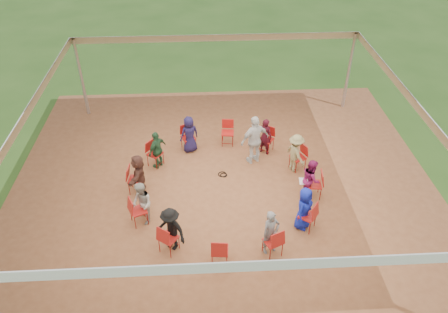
{
  "coord_description": "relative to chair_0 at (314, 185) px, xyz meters",
  "views": [
    {
      "loc": [
        -0.56,
        -9.92,
        8.69
      ],
      "look_at": [
        0.01,
        0.3,
        1.17
      ],
      "focal_mm": 35.0,
      "sensor_mm": 36.0,
      "label": 1
    }
  ],
  "objects": [
    {
      "name": "ground",
      "position": [
        -2.63,
        0.26,
        -0.45
      ],
      "size": [
        80.0,
        80.0,
        0.0
      ],
      "primitive_type": "plane",
      "color": "#2A4E18",
      "rests_on": "ground"
    },
    {
      "name": "dirt_patch",
      "position": [
        -2.63,
        0.26,
        -0.44
      ],
      "size": [
        13.0,
        13.0,
        0.0
      ],
      "primitive_type": "plane",
      "color": "brown",
      "rests_on": "ground"
    },
    {
      "name": "tent",
      "position": [
        -2.63,
        0.26,
        1.92
      ],
      "size": [
        10.33,
        10.33,
        3.0
      ],
      "color": "#B2B2B7",
      "rests_on": "ground"
    },
    {
      "name": "chair_0",
      "position": [
        0.0,
        0.0,
        0.0
      ],
      "size": [
        0.48,
        0.46,
        0.9
      ],
      "primitive_type": null,
      "rotation": [
        0.0,
        0.0,
        1.47
      ],
      "color": "#B01A15",
      "rests_on": "ground"
    },
    {
      "name": "chair_1",
      "position": [
        -0.22,
        1.35,
        0.0
      ],
      "size": [
        0.57,
        0.56,
        0.9
      ],
      "primitive_type": null,
      "rotation": [
        0.0,
        0.0,
        2.0
      ],
      "color": "#B01A15",
      "rests_on": "ground"
    },
    {
      "name": "chair_2",
      "position": [
        -1.09,
        2.41,
        0.0
      ],
      "size": [
        0.6,
        0.6,
        0.9
      ],
      "primitive_type": null,
      "rotation": [
        0.0,
        0.0,
        2.52
      ],
      "color": "#B01A15",
      "rests_on": "ground"
    },
    {
      "name": "chair_3",
      "position": [
        -2.37,
        2.89,
        0.0
      ],
      "size": [
        0.46,
        0.48,
        0.9
      ],
      "primitive_type": null,
      "rotation": [
        0.0,
        0.0,
        3.04
      ],
      "color": "#B01A15",
      "rests_on": "ground"
    },
    {
      "name": "chair_4",
      "position": [
        -3.73,
        2.67,
        0.0
      ],
      "size": [
        0.56,
        0.57,
        0.9
      ],
      "primitive_type": null,
      "rotation": [
        0.0,
        0.0,
        -2.72
      ],
      "color": "#B01A15",
      "rests_on": "ground"
    },
    {
      "name": "chair_5",
      "position": [
        -4.78,
        1.8,
        0.0
      ],
      "size": [
        0.6,
        0.6,
        0.9
      ],
      "primitive_type": null,
      "rotation": [
        0.0,
        0.0,
        -2.19
      ],
      "color": "#B01A15",
      "rests_on": "ground"
    },
    {
      "name": "chair_6",
      "position": [
        -5.27,
        0.52,
        0.0
      ],
      "size": [
        0.48,
        0.46,
        0.9
      ],
      "primitive_type": null,
      "rotation": [
        0.0,
        0.0,
        -1.67
      ],
      "color": "#B01A15",
      "rests_on": "ground"
    },
    {
      "name": "chair_7",
      "position": [
        -5.04,
        -0.83,
        0.0
      ],
      "size": [
        0.57,
        0.56,
        0.9
      ],
      "primitive_type": null,
      "rotation": [
        0.0,
        0.0,
        -1.15
      ],
      "color": "#B01A15",
      "rests_on": "ground"
    },
    {
      "name": "chair_8",
      "position": [
        -4.18,
        -1.89,
        0.0
      ],
      "size": [
        0.6,
        0.6,
        0.9
      ],
      "primitive_type": null,
      "rotation": [
        0.0,
        0.0,
        -0.62
      ],
      "color": "#B01A15",
      "rests_on": "ground"
    },
    {
      "name": "chair_9",
      "position": [
        -2.89,
        -2.37,
        0.0
      ],
      "size": [
        0.46,
        0.48,
        0.9
      ],
      "primitive_type": null,
      "rotation": [
        0.0,
        0.0,
        -0.1
      ],
      "color": "#B01A15",
      "rests_on": "ground"
    },
    {
      "name": "chair_10",
      "position": [
        -1.54,
        -2.15,
        0.0
      ],
      "size": [
        0.56,
        0.57,
        0.9
      ],
      "primitive_type": null,
      "rotation": [
        0.0,
        0.0,
        0.43
      ],
      "color": "#B01A15",
      "rests_on": "ground"
    },
    {
      "name": "chair_11",
      "position": [
        -0.48,
        -1.28,
        0.0
      ],
      "size": [
        0.6,
        0.6,
        0.9
      ],
      "primitive_type": null,
      "rotation": [
        0.0,
        0.0,
        0.95
      ],
      "color": "#B01A15",
      "rests_on": "ground"
    },
    {
      "name": "person_seated_0",
      "position": [
        -0.12,
        0.01,
        0.21
      ],
      "size": [
        0.43,
        0.67,
        1.31
      ],
      "primitive_type": "imported",
      "rotation": [
        0.0,
        0.0,
        1.47
      ],
      "color": "#7D164C",
      "rests_on": "ground"
    },
    {
      "name": "person_seated_1",
      "position": [
        -0.33,
        1.3,
        0.21
      ],
      "size": [
        0.73,
        0.94,
        1.31
      ],
      "primitive_type": "imported",
      "rotation": [
        0.0,
        0.0,
        2.0
      ],
      "color": "#8C8252",
      "rests_on": "ground"
    },
    {
      "name": "person_seated_2",
      "position": [
        -1.16,
        2.31,
        0.21
      ],
      "size": [
        0.57,
        0.53,
        1.31
      ],
      "primitive_type": "imported",
      "rotation": [
        0.0,
        0.0,
        2.52
      ],
      "color": "#3D0B16",
      "rests_on": "ground"
    },
    {
      "name": "person_seated_3",
      "position": [
        -3.68,
        2.56,
        0.21
      ],
      "size": [
        0.73,
        0.59,
        1.31
      ],
      "primitive_type": "imported",
      "rotation": [
        0.0,
        0.0,
        -2.72
      ],
      "color": "#1A153B",
      "rests_on": "ground"
    },
    {
      "name": "person_seated_4",
      "position": [
        -4.69,
        1.73,
        0.21
      ],
      "size": [
        0.77,
        0.85,
        1.31
      ],
      "primitive_type": "imported",
      "rotation": [
        0.0,
        0.0,
        -2.19
      ],
      "color": "#264F30",
      "rests_on": "ground"
    },
    {
      "name": "person_seated_5",
      "position": [
        -5.15,
        0.51,
        0.21
      ],
      "size": [
        0.57,
        1.25,
        1.31
      ],
      "primitive_type": "imported",
      "rotation": [
        0.0,
        0.0,
        -1.67
      ],
      "color": "#502D24",
      "rests_on": "ground"
    },
    {
      "name": "person_seated_6",
      "position": [
        -4.93,
        -0.78,
        0.21
      ],
      "size": [
        0.6,
        0.73,
        1.31
      ],
      "primitive_type": "imported",
      "rotation": [
        0.0,
        0.0,
        -1.15
      ],
      "color": "#A09B8F",
      "rests_on": "ground"
    },
    {
      "name": "person_seated_7",
      "position": [
        -4.11,
        -1.79,
        0.21
      ],
      "size": [
        0.93,
        0.83,
        1.31
      ],
      "primitive_type": "imported",
      "rotation": [
        0.0,
        0.0,
        -0.62
      ],
      "color": "black",
      "rests_on": "ground"
    },
    {
      "name": "person_seated_8",
      "position": [
        -1.59,
        -2.04,
        0.21
      ],
      "size": [
        0.56,
        0.48,
        1.31
      ],
      "primitive_type": "imported",
      "rotation": [
        0.0,
        0.0,
        0.43
      ],
      "color": "slate",
      "rests_on": "ground"
    },
    {
      "name": "person_seated_9",
      "position": [
        -0.58,
        -1.21,
        0.21
      ],
      "size": [
        0.66,
        0.73,
        1.31
      ],
      "primitive_type": "imported",
      "rotation": [
        0.0,
        0.0,
        0.95
      ],
      "color": "#111FA1",
      "rests_on": "ground"
    },
    {
      "name": "standing_person",
      "position": [
        -1.57,
        1.83,
        0.41
      ],
      "size": [
        1.12,
        0.88,
        1.71
      ],
      "primitive_type": "imported",
      "rotation": [
        0.0,
        0.0,
        3.57
      ],
      "color": "silver",
      "rests_on": "ground"
    },
    {
      "name": "cable_coil",
      "position": [
        -2.63,
        1.15,
        -0.43
      ],
      "size": [
        0.36,
        0.36,
        0.03
      ],
      "rotation": [
        0.0,
        0.0,
        -0.38
      ],
      "color": "black",
      "rests_on": "ground"
    },
    {
      "name": "laptop",
      "position": [
        -0.28,
        0.03,
        0.17
      ],
      "size": [
        0.29,
        0.35,
        0.22
      ],
      "rotation": [
        0.0,
        0.0,
        1.47
      ],
      "color": "#B7B7BC",
      "rests_on": "ground"
    }
  ]
}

